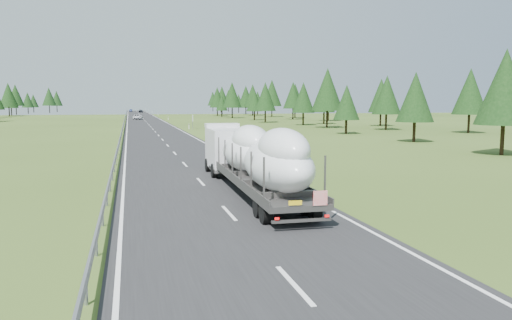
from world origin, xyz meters
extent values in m
plane|color=#364D19|center=(0.00, 0.00, 0.00)|extent=(400.00, 400.00, 0.00)
cube|color=black|center=(0.00, 100.00, 0.01)|extent=(10.00, 400.00, 0.02)
cube|color=slate|center=(-5.30, 100.00, 0.60)|extent=(0.08, 400.00, 0.32)
cylinder|color=slate|center=(-5.30, 0.00, 0.30)|extent=(0.10, 0.10, 0.60)
cube|color=silver|center=(6.50, 30.00, 0.50)|extent=(0.12, 0.07, 1.00)
cube|color=black|center=(6.50, 30.00, 0.82)|extent=(0.13, 0.08, 0.12)
cube|color=silver|center=(6.50, 80.00, 0.50)|extent=(0.12, 0.07, 1.00)
cube|color=black|center=(6.50, 80.00, 0.82)|extent=(0.13, 0.08, 0.12)
cube|color=silver|center=(6.50, 130.00, 0.50)|extent=(0.12, 0.07, 1.00)
cube|color=black|center=(6.50, 130.00, 0.82)|extent=(0.13, 0.08, 0.12)
cube|color=silver|center=(6.50, 180.00, 0.50)|extent=(0.12, 0.07, 1.00)
cube|color=black|center=(6.50, 180.00, 0.82)|extent=(0.13, 0.08, 0.12)
cube|color=silver|center=(6.50, 230.00, 0.50)|extent=(0.12, 0.07, 1.00)
cube|color=black|center=(6.50, 230.00, 0.82)|extent=(0.13, 0.08, 0.12)
cube|color=silver|center=(6.50, 280.00, 0.50)|extent=(0.12, 0.07, 1.00)
cube|color=black|center=(6.50, 280.00, 0.82)|extent=(0.13, 0.08, 0.12)
cube|color=silver|center=(6.50, 330.00, 0.50)|extent=(0.12, 0.07, 1.00)
cube|color=black|center=(6.50, 330.00, 0.82)|extent=(0.13, 0.08, 0.12)
cylinder|color=slate|center=(7.20, 80.00, 1.00)|extent=(0.08, 0.08, 2.00)
cube|color=silver|center=(7.20, 80.00, 2.00)|extent=(0.05, 0.90, 1.20)
cylinder|color=black|center=(48.69, 57.00, 1.76)|extent=(0.36, 0.36, 3.51)
cone|color=black|center=(48.69, 57.00, 6.64)|extent=(5.47, 5.47, 7.32)
cylinder|color=black|center=(40.50, 68.79, 1.65)|extent=(0.36, 0.36, 3.31)
cone|color=black|center=(40.50, 68.79, 6.24)|extent=(5.14, 5.14, 6.89)
cylinder|color=black|center=(46.97, 82.91, 1.68)|extent=(0.36, 0.36, 3.36)
cone|color=black|center=(46.97, 82.91, 6.34)|extent=(5.22, 5.22, 6.99)
cylinder|color=black|center=(39.18, 95.03, 1.58)|extent=(0.36, 0.36, 3.16)
cone|color=black|center=(39.18, 95.03, 5.96)|extent=(4.91, 4.91, 6.58)
cylinder|color=black|center=(47.42, 112.30, 2.14)|extent=(0.36, 0.36, 4.29)
cone|color=black|center=(47.42, 112.30, 8.10)|extent=(6.67, 6.67, 8.94)
cylinder|color=black|center=(42.19, 126.43, 1.86)|extent=(0.36, 0.36, 3.71)
cone|color=black|center=(42.19, 126.43, 7.01)|extent=(5.77, 5.77, 7.73)
cylinder|color=black|center=(47.52, 140.29, 1.86)|extent=(0.36, 0.36, 3.72)
cone|color=black|center=(47.52, 140.29, 7.02)|extent=(5.78, 5.78, 7.75)
cylinder|color=black|center=(42.97, 151.38, 2.15)|extent=(0.36, 0.36, 4.29)
cone|color=black|center=(42.97, 151.38, 8.11)|extent=(6.68, 6.68, 8.94)
cylinder|color=black|center=(40.04, 166.66, 1.97)|extent=(0.36, 0.36, 3.95)
cone|color=black|center=(40.04, 166.66, 7.45)|extent=(6.14, 6.14, 8.22)
cylinder|color=black|center=(45.74, 181.61, 1.59)|extent=(0.36, 0.36, 3.17)
cone|color=black|center=(45.74, 181.61, 6.00)|extent=(4.94, 4.94, 6.61)
cylinder|color=black|center=(43.82, 194.03, 2.05)|extent=(0.36, 0.36, 4.10)
cone|color=black|center=(43.82, 194.03, 7.74)|extent=(6.38, 6.38, 8.54)
cylinder|color=black|center=(47.01, 207.88, 1.48)|extent=(0.36, 0.36, 2.96)
cone|color=black|center=(47.01, 207.88, 5.58)|extent=(4.60, 4.60, 6.16)
cylinder|color=black|center=(47.05, 223.17, 1.51)|extent=(0.36, 0.36, 3.03)
cone|color=black|center=(47.05, 223.17, 5.72)|extent=(4.71, 4.71, 6.31)
cylinder|color=black|center=(40.93, 237.02, 1.96)|extent=(0.36, 0.36, 3.93)
cone|color=black|center=(40.93, 237.02, 7.42)|extent=(6.11, 6.11, 8.18)
cylinder|color=black|center=(47.37, 250.19, 1.99)|extent=(0.36, 0.36, 3.97)
cone|color=black|center=(47.37, 250.19, 7.50)|extent=(6.18, 6.18, 8.27)
cylinder|color=black|center=(41.25, 264.09, 1.85)|extent=(0.36, 0.36, 3.71)
cone|color=black|center=(41.25, 264.09, 7.00)|extent=(5.77, 5.77, 7.72)
cylinder|color=black|center=(29.37, 26.85, 1.67)|extent=(0.36, 0.36, 3.34)
cone|color=black|center=(29.37, 26.85, 6.31)|extent=(5.20, 5.20, 6.96)
cylinder|color=black|center=(30.03, 42.75, 1.47)|extent=(0.36, 0.36, 2.94)
cone|color=black|center=(30.03, 42.75, 5.56)|extent=(4.58, 4.58, 6.13)
cylinder|color=black|center=(28.63, 59.70, 1.30)|extent=(0.36, 0.36, 2.60)
cone|color=black|center=(28.63, 59.70, 4.92)|extent=(4.05, 4.05, 5.42)
cylinder|color=black|center=(33.04, 78.27, 1.96)|extent=(0.36, 0.36, 3.92)
cone|color=black|center=(33.04, 78.27, 7.40)|extent=(6.10, 6.10, 8.17)
cylinder|color=black|center=(32.47, 90.34, 1.58)|extent=(0.36, 0.36, 3.15)
cone|color=black|center=(32.47, 90.34, 5.96)|extent=(4.90, 4.90, 6.57)
cylinder|color=black|center=(28.26, 106.11, 1.68)|extent=(0.36, 0.36, 3.35)
cone|color=black|center=(28.26, 106.11, 6.33)|extent=(5.21, 5.21, 6.98)
cylinder|color=black|center=(29.76, 123.09, 1.45)|extent=(0.36, 0.36, 2.90)
cone|color=black|center=(29.76, 123.09, 5.47)|extent=(4.51, 4.51, 6.04)
cylinder|color=black|center=(27.46, 142.77, 1.92)|extent=(0.36, 0.36, 3.85)
cone|color=black|center=(27.46, 142.77, 7.26)|extent=(5.98, 5.98, 8.01)
cylinder|color=black|center=(26.42, 155.26, 1.26)|extent=(0.36, 0.36, 2.53)
cone|color=black|center=(26.42, 155.26, 4.78)|extent=(3.93, 3.93, 5.27)
cylinder|color=black|center=(27.53, 170.49, 1.80)|extent=(0.36, 0.36, 3.60)
cone|color=black|center=(27.53, 170.49, 6.79)|extent=(5.60, 5.60, 7.49)
cylinder|color=black|center=(32.00, 185.30, 1.93)|extent=(0.36, 0.36, 3.87)
cone|color=black|center=(32.00, 185.30, 7.31)|extent=(6.02, 6.02, 8.06)
cylinder|color=black|center=(-45.39, 181.61, 2.02)|extent=(0.36, 0.36, 4.04)
cone|color=black|center=(-45.39, 181.61, 7.63)|extent=(6.29, 6.29, 8.42)
cylinder|color=black|center=(-47.23, 194.03, 1.66)|extent=(0.36, 0.36, 3.31)
cone|color=black|center=(-47.23, 194.03, 6.26)|extent=(5.15, 5.15, 6.90)
cylinder|color=black|center=(-48.34, 207.88, 2.08)|extent=(0.36, 0.36, 4.16)
cone|color=black|center=(-48.34, 207.88, 7.86)|extent=(6.47, 6.47, 8.67)
cylinder|color=black|center=(-46.65, 223.17, 1.59)|extent=(0.36, 0.36, 3.18)
cone|color=black|center=(-46.65, 223.17, 6.00)|extent=(4.94, 4.94, 6.62)
cylinder|color=black|center=(-39.91, 237.02, 2.02)|extent=(0.36, 0.36, 4.04)
cone|color=black|center=(-39.91, 237.02, 7.63)|extent=(6.28, 6.28, 8.41)
cylinder|color=black|center=(-48.98, 250.19, 1.52)|extent=(0.36, 0.36, 3.03)
cone|color=black|center=(-48.98, 250.19, 5.73)|extent=(4.72, 4.72, 6.32)
cylinder|color=black|center=(-40.18, 264.09, 1.86)|extent=(0.36, 0.36, 3.72)
cone|color=black|center=(-40.18, 264.09, 7.03)|extent=(5.79, 5.79, 7.75)
cube|color=silver|center=(2.21, 20.81, 1.79)|extent=(2.46, 4.77, 2.65)
cube|color=black|center=(2.21, 23.22, 2.27)|extent=(2.17, 0.12, 1.32)
cube|color=silver|center=(2.21, 22.89, 3.26)|extent=(2.38, 1.18, 0.28)
cube|color=#524F4D|center=(2.21, 19.86, 0.52)|extent=(2.42, 2.88, 0.24)
cylinder|color=black|center=(1.12, 22.51, 0.47)|extent=(0.35, 0.95, 0.94)
cylinder|color=black|center=(3.29, 22.51, 0.47)|extent=(0.35, 0.95, 0.94)
cylinder|color=black|center=(1.12, 19.49, 0.47)|extent=(0.35, 0.95, 0.94)
cylinder|color=black|center=(3.29, 19.49, 0.47)|extent=(0.35, 0.95, 0.94)
cube|color=#524F4D|center=(2.21, 11.84, 0.87)|extent=(2.82, 13.27, 0.25)
cube|color=#524F4D|center=(0.95, 11.84, 1.11)|extent=(0.32, 13.22, 0.23)
cube|color=#524F4D|center=(3.46, 11.84, 1.11)|extent=(0.32, 13.22, 0.23)
cube|color=#524F4D|center=(0.95, 6.17, 1.89)|extent=(0.07, 0.07, 1.79)
cube|color=#524F4D|center=(3.46, 6.17, 1.89)|extent=(0.07, 0.07, 1.79)
cube|color=#524F4D|center=(0.95, 8.43, 1.89)|extent=(0.07, 0.07, 1.79)
cube|color=#524F4D|center=(3.46, 8.43, 1.89)|extent=(0.07, 0.07, 1.79)
cube|color=#524F4D|center=(0.95, 10.70, 1.89)|extent=(0.07, 0.07, 1.79)
cube|color=#524F4D|center=(3.46, 10.70, 1.89)|extent=(0.07, 0.07, 1.79)
cube|color=#524F4D|center=(0.95, 12.97, 1.89)|extent=(0.07, 0.07, 1.79)
cube|color=#524F4D|center=(3.46, 12.97, 1.89)|extent=(0.07, 0.07, 1.79)
cube|color=#524F4D|center=(0.95, 15.24, 1.89)|extent=(0.07, 0.07, 1.79)
cube|color=#524F4D|center=(3.46, 15.24, 1.89)|extent=(0.07, 0.07, 1.79)
cube|color=#524F4D|center=(0.95, 17.50, 1.89)|extent=(0.07, 0.07, 1.79)
cube|color=#524F4D|center=(3.46, 17.50, 1.89)|extent=(0.07, 0.07, 1.79)
cylinder|color=black|center=(1.17, 6.73, 0.47)|extent=(0.40, 0.95, 0.94)
cylinder|color=black|center=(3.25, 6.73, 0.47)|extent=(0.40, 0.95, 0.94)
cylinder|color=black|center=(1.17, 7.87, 0.47)|extent=(0.40, 0.95, 0.94)
cylinder|color=black|center=(3.25, 7.87, 0.47)|extent=(0.40, 0.95, 0.94)
cube|color=#524F4D|center=(2.21, 5.27, 0.43)|extent=(2.36, 0.16, 0.11)
cube|color=red|center=(2.92, 5.20, 1.28)|extent=(0.57, 0.05, 0.57)
cube|color=yellow|center=(1.92, 5.20, 1.13)|extent=(0.52, 0.05, 0.17)
cube|color=red|center=(1.22, 5.20, 0.57)|extent=(0.17, 0.06, 0.09)
cube|color=red|center=(3.20, 5.20, 0.57)|extent=(0.17, 0.06, 0.09)
ellipsoid|color=white|center=(2.21, 8.81, 2.12)|extent=(2.68, 7.02, 2.25)
ellipsoid|color=white|center=(2.21, 7.94, 2.91)|extent=(2.02, 4.45, 1.80)
ellipsoid|color=white|center=(2.21, 15.24, 2.06)|extent=(2.65, 6.76, 2.13)
ellipsoid|color=white|center=(2.21, 14.40, 2.80)|extent=(1.99, 4.29, 1.71)
imported|color=silver|center=(-1.74, 135.70, 0.78)|extent=(2.90, 5.75, 1.56)
imported|color=black|center=(1.48, 239.52, 0.75)|extent=(1.95, 4.46, 1.50)
imported|color=#172041|center=(-3.19, 259.61, 0.68)|extent=(1.57, 4.19, 1.37)
camera|label=1|loc=(-4.16, -12.24, 4.88)|focal=35.00mm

